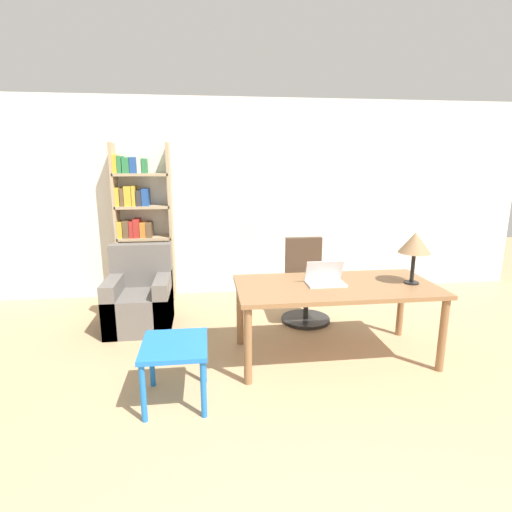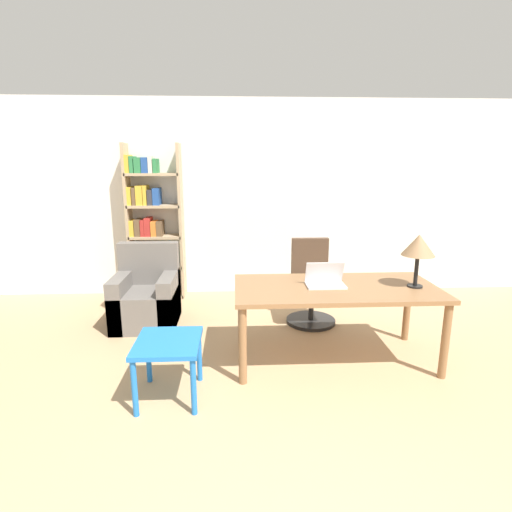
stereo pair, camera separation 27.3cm
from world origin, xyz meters
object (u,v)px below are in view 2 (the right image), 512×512
laptop (325,280)px  table_lamp (419,246)px  armchair (147,298)px  bookshelf (152,232)px  side_table_blue (168,350)px  desk (336,295)px  office_chair (311,287)px

laptop → table_lamp: (0.82, -0.08, 0.33)m
armchair → bookshelf: (-0.10, 0.99, 0.62)m
side_table_blue → armchair: bearing=108.0°
desk → side_table_blue: 1.59m
table_lamp → office_chair: 1.45m
side_table_blue → armchair: 1.63m
desk → office_chair: 0.99m
table_lamp → armchair: bearing=158.9°
laptop → armchair: 2.15m
side_table_blue → bookshelf: size_ratio=0.26×
desk → armchair: armchair is taller
desk → armchair: (-1.97, 0.98, -0.34)m
office_chair → armchair: bearing=179.5°
armchair → laptop: bearing=-27.0°
bookshelf → armchair: bearing=-84.2°
desk → office_chair: (-0.05, 0.96, -0.23)m
table_lamp → laptop: bearing=174.3°
table_lamp → side_table_blue: 2.35m
side_table_blue → bookshelf: bookshelf is taller
desk → office_chair: size_ratio=1.91×
office_chair → bookshelf: 2.31m
table_lamp → side_table_blue: bearing=-166.7°
laptop → side_table_blue: bearing=-156.4°
laptop → bookshelf: (-1.97, 1.94, 0.14)m
side_table_blue → bookshelf: bearing=103.4°
desk → table_lamp: bearing=-4.2°
desk → armchair: bearing=153.5°
office_chair → laptop: bearing=-93.1°
desk → side_table_blue: (-1.46, -0.57, -0.24)m
office_chair → bookshelf: (-2.02, 1.01, 0.50)m
desk → armchair: size_ratio=2.02×
laptop → armchair: (-1.87, 0.95, -0.47)m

